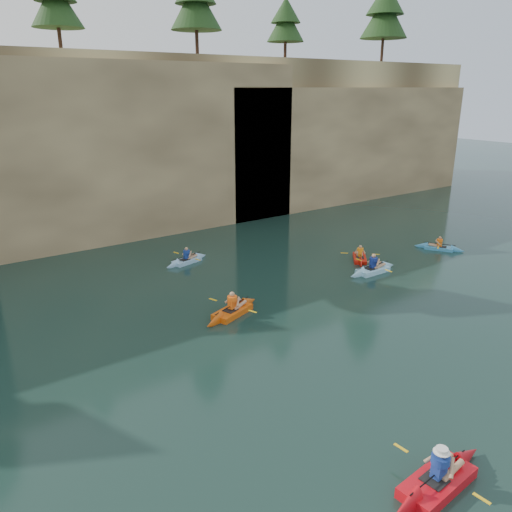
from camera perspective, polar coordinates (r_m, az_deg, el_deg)
ground at (r=16.07m, az=12.84°, el=-17.81°), size 160.00×160.00×0.00m
cliff at (r=39.77m, az=-20.79°, el=12.57°), size 70.00×16.00×12.00m
cliff_slab_center at (r=33.39m, az=-13.98°, el=11.74°), size 24.00×2.40×11.40m
cliff_slab_east at (r=44.73m, az=11.22°, el=12.56°), size 26.00×2.40×9.84m
sea_cave_center at (r=31.86m, az=-23.03°, el=2.94°), size 3.50×1.00×3.20m
sea_cave_east at (r=36.99m, az=-1.51°, el=7.49°), size 5.00×1.00×4.50m
main_kayaker at (r=14.28m, az=20.02°, el=-23.01°), size 3.95×2.62×1.45m
kayaker_orange at (r=21.97m, az=-2.72°, el=-6.30°), size 3.54×2.46×1.33m
kayaker_ltblue_near at (r=27.50m, az=13.20°, el=-1.53°), size 3.31×2.56×1.31m
kayaker_red_far at (r=29.33m, az=11.77°, el=-0.20°), size 2.53×2.68×1.10m
kayaker_ltblue_mid at (r=28.56m, az=-7.91°, el=-0.49°), size 3.06×2.20×1.13m
kayaker_blue_east at (r=32.57m, az=20.18°, el=0.91°), size 2.06×2.86×1.04m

